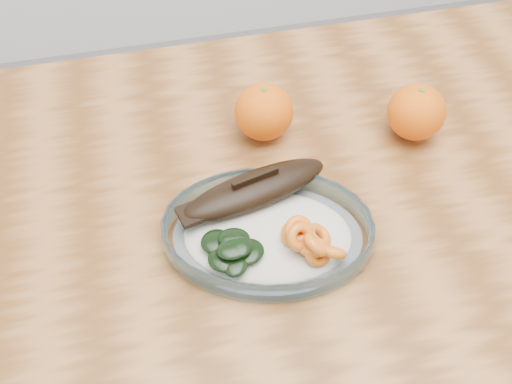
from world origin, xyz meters
TOP-DOWN VIEW (x-y plane):
  - dining_table at (0.00, 0.00)m, footprint 1.20×0.80m
  - plated_meal at (-0.11, -0.01)m, footprint 0.54×0.54m
  - orange_left at (-0.07, 0.17)m, footprint 0.08×0.08m
  - orange_right at (0.13, 0.12)m, footprint 0.08×0.08m

SIDE VIEW (x-z plane):
  - dining_table at x=0.00m, z-range 0.28..1.03m
  - plated_meal at x=-0.11m, z-range 0.73..0.81m
  - orange_right at x=0.13m, z-range 0.75..0.83m
  - orange_left at x=-0.07m, z-range 0.75..0.83m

